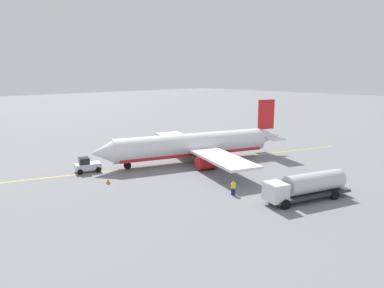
{
  "coord_description": "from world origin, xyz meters",
  "views": [
    {
      "loc": [
        37.93,
        40.78,
        14.39
      ],
      "look_at": [
        0.0,
        0.0,
        3.0
      ],
      "focal_mm": 32.71,
      "sensor_mm": 36.0,
      "label": 1
    }
  ],
  "objects_px": {
    "fuel_tanker": "(307,186)",
    "refueling_worker": "(233,188)",
    "airplane": "(195,146)",
    "pushback_tug": "(87,165)",
    "safety_cone_nose": "(108,181)"
  },
  "relations": [
    {
      "from": "fuel_tanker",
      "to": "refueling_worker",
      "type": "height_order",
      "value": "fuel_tanker"
    },
    {
      "from": "airplane",
      "to": "pushback_tug",
      "type": "xyz_separation_m",
      "value": [
        15.84,
        -6.34,
        -1.69
      ]
    },
    {
      "from": "refueling_worker",
      "to": "airplane",
      "type": "bearing_deg",
      "value": -117.25
    },
    {
      "from": "refueling_worker",
      "to": "safety_cone_nose",
      "type": "xyz_separation_m",
      "value": [
        8.83,
        -14.02,
        -0.5
      ]
    },
    {
      "from": "safety_cone_nose",
      "to": "pushback_tug",
      "type": "bearing_deg",
      "value": -94.9
    },
    {
      "from": "airplane",
      "to": "safety_cone_nose",
      "type": "relative_size",
      "value": 50.82
    },
    {
      "from": "airplane",
      "to": "pushback_tug",
      "type": "relative_size",
      "value": 8.2
    },
    {
      "from": "fuel_tanker",
      "to": "refueling_worker",
      "type": "distance_m",
      "value": 8.45
    },
    {
      "from": "airplane",
      "to": "fuel_tanker",
      "type": "height_order",
      "value": "airplane"
    },
    {
      "from": "refueling_worker",
      "to": "safety_cone_nose",
      "type": "relative_size",
      "value": 2.64
    },
    {
      "from": "airplane",
      "to": "pushback_tug",
      "type": "distance_m",
      "value": 17.15
    },
    {
      "from": "safety_cone_nose",
      "to": "airplane",
      "type": "bearing_deg",
      "value": -177.32
    },
    {
      "from": "pushback_tug",
      "to": "airplane",
      "type": "bearing_deg",
      "value": 158.17
    },
    {
      "from": "fuel_tanker",
      "to": "safety_cone_nose",
      "type": "bearing_deg",
      "value": -56.75
    },
    {
      "from": "refueling_worker",
      "to": "pushback_tug",
      "type": "bearing_deg",
      "value": -68.75
    }
  ]
}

